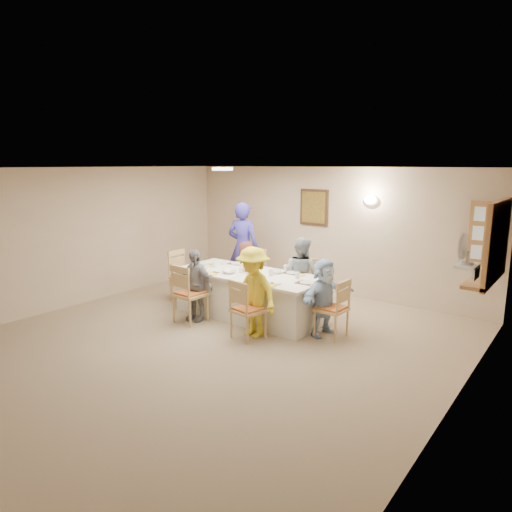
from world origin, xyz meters
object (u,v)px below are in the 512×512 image
Objects in this scene: desk_fan at (466,253)px; chair_left_end at (185,276)px; chair_back_right at (304,286)px; chair_front_right at (248,309)px; dining_table at (249,295)px; caregiver at (243,247)px; diner_back_right at (301,275)px; diner_front_right at (253,292)px; chair_back_left at (250,274)px; diner_right_end at (324,297)px; chair_front_left at (190,293)px; serving_hatch at (497,242)px; diner_back_left at (246,271)px; condiment_ketchup at (247,266)px; chair_right_end at (331,308)px; diner_front_left at (195,285)px.

desk_fan is 0.31× the size of chair_left_end.
chair_back_right is 1.60m from chair_front_right.
dining_table is 1.42× the size of caregiver.
diner_back_right is 1.36m from diner_front_right.
chair_back_left is 1.02× the size of chair_left_end.
diner_right_end reaches higher than chair_back_left.
diner_right_end is (2.02, 0.80, 0.10)m from chair_front_left.
chair_front_left is at bearing -136.26° from chair_back_right.
chair_back_left is at bearing -176.31° from serving_hatch.
diner_back_left is 1.20m from diner_back_right.
chair_back_right is at bearing 52.50° from condiment_ketchup.
serving_hatch reaches higher than chair_front_left.
serving_hatch is 1.67× the size of chair_right_end.
chair_back_right is 2.29m from chair_left_end.
chair_right_end is at bearing 145.90° from caregiver.
caregiver is (-4.44, 1.44, -0.64)m from desk_fan.
diner_right_end is at bearing 143.97° from diner_back_right.
diner_back_right is at bearing 98.79° from diner_front_right.
condiment_ketchup is (-0.63, 0.66, 0.19)m from diner_front_right.
diner_front_right reaches higher than chair_right_end.
chair_back_right is 1.11m from condiment_ketchup.
diner_right_end is (2.97, 0.00, 0.11)m from chair_left_end.
chair_back_left is 0.72× the size of diner_front_right.
diner_front_left reaches higher than diner_right_end.
desk_fan is 3.08m from diner_back_right.
condiment_ketchup is at bearing -91.79° from chair_left_end.
chair_front_right is 0.76× the size of diner_front_left.
chair_right_end is at bearing 44.38° from diner_front_right.
chair_right_end is (3.10, 0.00, -0.03)m from chair_left_end.
chair_front_right is at bearing -49.21° from chair_back_left.
chair_front_right is at bearing 138.75° from diner_back_left.
chair_left_end reaches higher than dining_table.
caregiver is at bearing -36.53° from diner_back_left.
chair_front_left is 0.73× the size of diner_back_right.
chair_front_right is 1.01× the size of chair_right_end.
serving_hatch is at bearing 121.66° from chair_right_end.
condiment_ketchup reaches higher than chair_front_left.
diner_front_left is at bearing -156.96° from serving_hatch.
chair_left_end is 0.72× the size of diner_back_right.
diner_back_right reaches higher than condiment_ketchup.
diner_right_end is (0.82, 0.68, -0.09)m from diner_front_right.
diner_back_left is 1.82m from diner_front_right.
desk_fan is 3.60m from dining_table.
diner_front_right reaches higher than diner_back_right.
diner_front_left is (-1.20, 0.12, 0.14)m from chair_front_right.
chair_front_left is 1.04m from condiment_ketchup.
desk_fan is at bearing 176.12° from diner_back_left.
chair_right_end is 0.67× the size of diner_back_right.
chair_back_left is at bearing -50.97° from chair_left_end.
diner_right_end is at bearing 144.80° from caregiver.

